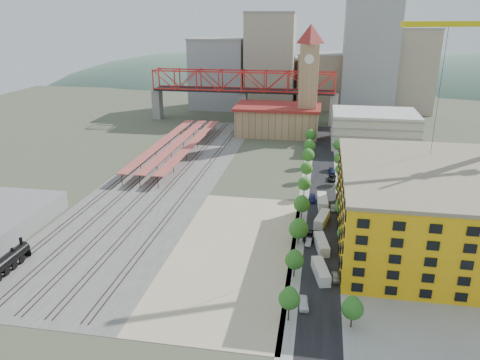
% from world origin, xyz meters
% --- Properties ---
extents(ground, '(400.00, 400.00, 0.00)m').
position_xyz_m(ground, '(0.00, 0.00, 0.00)').
color(ground, '#474C38').
rests_on(ground, ground).
extents(ballast_strip, '(36.00, 165.00, 0.06)m').
position_xyz_m(ballast_strip, '(-36.00, 17.50, 0.03)').
color(ballast_strip, '#605E59').
rests_on(ballast_strip, ground).
extents(dirt_lot, '(28.00, 67.00, 0.06)m').
position_xyz_m(dirt_lot, '(-4.00, -31.50, 0.03)').
color(dirt_lot, tan).
rests_on(dirt_lot, ground).
extents(street_asphalt, '(12.00, 170.00, 0.06)m').
position_xyz_m(street_asphalt, '(16.00, 15.00, 0.03)').
color(street_asphalt, black).
rests_on(street_asphalt, ground).
extents(sidewalk_west, '(3.00, 170.00, 0.04)m').
position_xyz_m(sidewalk_west, '(10.50, 15.00, 0.02)').
color(sidewalk_west, gray).
rests_on(sidewalk_west, ground).
extents(sidewalk_east, '(3.00, 170.00, 0.04)m').
position_xyz_m(sidewalk_east, '(21.50, 15.00, 0.02)').
color(sidewalk_east, gray).
rests_on(sidewalk_east, ground).
extents(construction_pad, '(50.00, 90.00, 0.06)m').
position_xyz_m(construction_pad, '(45.00, -20.00, 0.03)').
color(construction_pad, gray).
rests_on(construction_pad, ground).
extents(rail_tracks, '(26.56, 160.00, 0.18)m').
position_xyz_m(rail_tracks, '(-37.80, 17.50, 0.15)').
color(rail_tracks, '#382B23').
rests_on(rail_tracks, ground).
extents(platform_canopies, '(16.00, 80.00, 4.12)m').
position_xyz_m(platform_canopies, '(-41.00, 45.00, 3.99)').
color(platform_canopies, '#C35B4B').
rests_on(platform_canopies, ground).
extents(station_hall, '(38.00, 24.00, 13.10)m').
position_xyz_m(station_hall, '(-5.00, 82.00, 6.67)').
color(station_hall, tan).
rests_on(station_hall, ground).
extents(clock_tower, '(12.00, 12.00, 52.00)m').
position_xyz_m(clock_tower, '(8.00, 79.99, 28.70)').
color(clock_tower, tan).
rests_on(clock_tower, ground).
extents(parking_garage, '(34.00, 26.00, 14.00)m').
position_xyz_m(parking_garage, '(36.00, 70.00, 7.00)').
color(parking_garage, silver).
rests_on(parking_garage, ground).
extents(truss_bridge, '(94.00, 9.60, 25.60)m').
position_xyz_m(truss_bridge, '(-25.00, 105.00, 18.86)').
color(truss_bridge, gray).
rests_on(truss_bridge, ground).
extents(construction_building, '(44.60, 50.60, 18.80)m').
position_xyz_m(construction_building, '(42.00, -20.00, 9.41)').
color(construction_building, yellow).
rests_on(construction_building, ground).
extents(street_trees, '(15.40, 124.40, 8.00)m').
position_xyz_m(street_trees, '(16.00, 5.00, 0.00)').
color(street_trees, '#22651E').
rests_on(street_trees, ground).
extents(skyline, '(133.00, 46.00, 60.00)m').
position_xyz_m(skyline, '(7.47, 142.31, 22.81)').
color(skyline, '#9EA0A3').
rests_on(skyline, ground).
extents(distant_hills, '(647.00, 264.00, 227.00)m').
position_xyz_m(distant_hills, '(45.28, 260.00, -79.54)').
color(distant_hills, '#4C6B59').
rests_on(distant_hills, ground).
extents(site_trailer_a, '(4.30, 9.31, 2.46)m').
position_xyz_m(site_trailer_a, '(16.00, -38.98, 1.23)').
color(site_trailer_a, silver).
rests_on(site_trailer_a, ground).
extents(site_trailer_b, '(3.98, 9.28, 2.46)m').
position_xyz_m(site_trailer_b, '(16.00, -26.57, 1.23)').
color(site_trailer_b, silver).
rests_on(site_trailer_b, ground).
extents(site_trailer_c, '(4.27, 9.51, 2.52)m').
position_xyz_m(site_trailer_c, '(16.00, -12.39, 1.26)').
color(site_trailer_c, silver).
rests_on(site_trailer_c, ground).
extents(site_trailer_d, '(3.30, 10.09, 2.72)m').
position_xyz_m(site_trailer_d, '(16.00, -0.52, 1.36)').
color(site_trailer_d, silver).
rests_on(site_trailer_d, ground).
extents(car_0, '(2.40, 4.87, 1.60)m').
position_xyz_m(car_0, '(13.00, -50.48, 0.80)').
color(car_0, white).
rests_on(car_0, ground).
extents(car_1, '(1.62, 4.05, 1.31)m').
position_xyz_m(car_1, '(13.00, -24.85, 0.65)').
color(car_1, '#A2A1A7').
rests_on(car_1, ground).
extents(car_2, '(3.22, 5.97, 1.59)m').
position_xyz_m(car_2, '(13.00, -21.73, 0.80)').
color(car_2, black).
rests_on(car_2, ground).
extents(car_3, '(2.10, 5.17, 1.50)m').
position_xyz_m(car_3, '(13.00, 2.68, 0.75)').
color(car_3, '#1C1D52').
rests_on(car_3, ground).
extents(car_4, '(2.05, 4.08, 1.34)m').
position_xyz_m(car_4, '(19.00, -39.92, 0.67)').
color(car_4, '#BABABA').
rests_on(car_4, ground).
extents(car_5, '(1.61, 4.06, 1.32)m').
position_xyz_m(car_5, '(19.00, -2.89, 0.66)').
color(car_5, '#949499').
rests_on(car_5, ground).
extents(car_6, '(2.86, 5.61, 1.52)m').
position_xyz_m(car_6, '(19.00, 22.36, 0.76)').
color(car_6, black).
rests_on(car_6, ground).
extents(car_7, '(2.47, 4.82, 1.34)m').
position_xyz_m(car_7, '(19.00, 29.96, 0.67)').
color(car_7, '#1A264D').
rests_on(car_7, ground).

